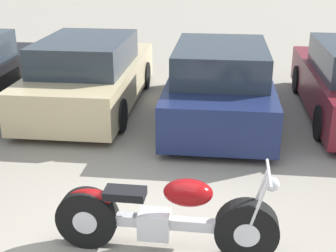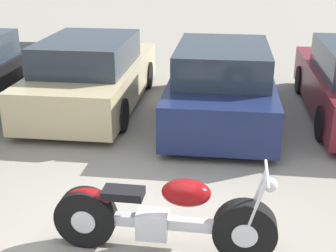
# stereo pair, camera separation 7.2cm
# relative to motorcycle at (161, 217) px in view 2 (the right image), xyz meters

# --- Properties ---
(ground_plane) EXTENTS (60.00, 60.00, 0.00)m
(ground_plane) POSITION_rel_motorcycle_xyz_m (-0.20, -0.06, -0.42)
(ground_plane) COLOR gray
(motorcycle) EXTENTS (2.40, 0.62, 1.03)m
(motorcycle) POSITION_rel_motorcycle_xyz_m (0.00, 0.00, 0.00)
(motorcycle) COLOR black
(motorcycle) RESTS_ON ground_plane
(parked_car_champagne) EXTENTS (1.94, 4.49, 1.45)m
(parked_car_champagne) POSITION_rel_motorcycle_xyz_m (-2.09, 4.71, 0.24)
(parked_car_champagne) COLOR #C6B284
(parked_car_champagne) RESTS_ON ground_plane
(parked_car_navy) EXTENTS (1.94, 4.49, 1.45)m
(parked_car_navy) POSITION_rel_motorcycle_xyz_m (0.54, 4.36, 0.24)
(parked_car_navy) COLOR #19234C
(parked_car_navy) RESTS_ON ground_plane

